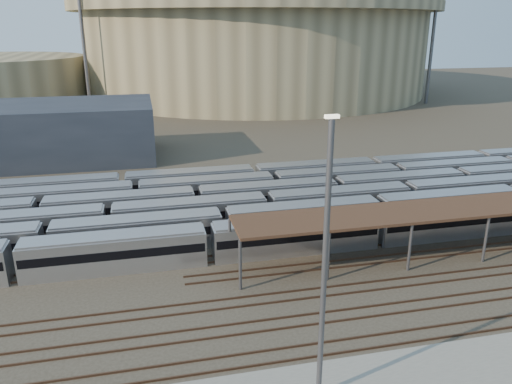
{
  "coord_description": "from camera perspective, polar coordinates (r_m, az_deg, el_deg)",
  "views": [
    {
      "loc": [
        -15.78,
        -39.12,
        23.59
      ],
      "look_at": [
        -4.05,
        12.0,
        5.77
      ],
      "focal_mm": 35.0,
      "sensor_mm": 36.0,
      "label": 1
    }
  ],
  "objects": [
    {
      "name": "floodlight_2",
      "position": [
        163.47,
        19.59,
        16.72
      ],
      "size": [
        4.0,
        1.0,
        38.4
      ],
      "color": "#515155",
      "rests_on": "ground"
    },
    {
      "name": "floodlight_0",
      "position": [
        149.83,
        -19.2,
        16.66
      ],
      "size": [
        4.0,
        1.0,
        38.4
      ],
      "color": "#515155",
      "rests_on": "ground"
    },
    {
      "name": "service_building",
      "position": [
        97.85,
        -24.14,
        6.18
      ],
      "size": [
        42.0,
        20.0,
        10.0
      ],
      "primitive_type": "cube",
      "color": "#1E232D",
      "rests_on": "ground"
    },
    {
      "name": "stadium",
      "position": [
        183.84,
        -0.1,
        16.55
      ],
      "size": [
        124.0,
        124.0,
        32.5
      ],
      "color": "gray",
      "rests_on": "ground"
    },
    {
      "name": "ground",
      "position": [
        48.33,
        8.03,
        -10.65
      ],
      "size": [
        420.0,
        420.0,
        0.0
      ],
      "primitive_type": "plane",
      "color": "#383026",
      "rests_on": "ground"
    },
    {
      "name": "floodlight_3",
      "position": [
        199.23,
        -11.81,
        17.55
      ],
      "size": [
        4.0,
        1.0,
        38.4
      ],
      "color": "#515155",
      "rests_on": "ground"
    },
    {
      "name": "inspection_shed",
      "position": [
        60.28,
        26.81,
        -1.31
      ],
      "size": [
        60.3,
        6.0,
        5.3
      ],
      "color": "#515155",
      "rests_on": "ground"
    },
    {
      "name": "empty_tracks",
      "position": [
        44.34,
        10.36,
        -13.59
      ],
      "size": [
        170.0,
        9.62,
        0.18
      ],
      "color": "#4C3323",
      "rests_on": "ground"
    },
    {
      "name": "subway_trains",
      "position": [
        62.6,
        -1.87,
        -1.61
      ],
      "size": [
        123.47,
        23.9,
        3.6
      ],
      "color": "silver",
      "rests_on": "ground"
    },
    {
      "name": "yard_light_pole",
      "position": [
        30.7,
        7.84,
        -8.52
      ],
      "size": [
        0.81,
        0.36,
        18.66
      ],
      "color": "#515155",
      "rests_on": "apron"
    }
  ]
}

